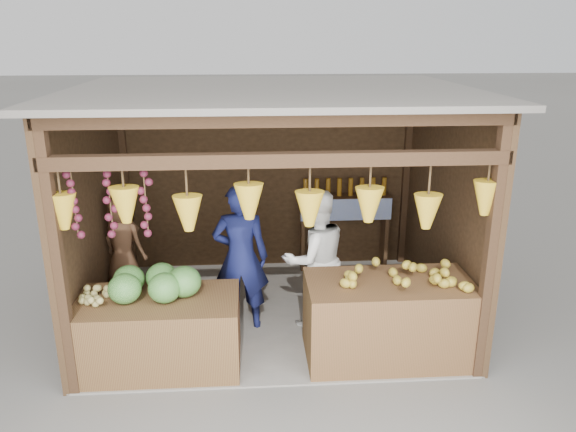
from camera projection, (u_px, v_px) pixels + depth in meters
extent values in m
plane|color=#514F49|center=(274.00, 313.00, 6.78)|extent=(80.00, 80.00, 0.00)
cube|color=slate|center=(274.00, 312.00, 6.77)|extent=(4.00, 3.00, 0.02)
cube|color=black|center=(268.00, 178.00, 7.79)|extent=(4.00, 0.06, 2.60)
cube|color=black|center=(93.00, 214.00, 6.24)|extent=(0.06, 3.00, 2.60)
cube|color=black|center=(445.00, 206.00, 6.50)|extent=(0.06, 3.00, 2.60)
cube|color=#605B54|center=(272.00, 91.00, 5.95)|extent=(4.30, 3.30, 0.06)
cube|color=black|center=(57.00, 265.00, 4.88)|extent=(0.11, 0.11, 2.60)
cube|color=black|center=(491.00, 253.00, 5.13)|extent=(0.11, 0.11, 2.60)
cube|color=black|center=(125.00, 181.00, 7.61)|extent=(0.11, 0.11, 2.60)
cube|color=black|center=(406.00, 176.00, 7.86)|extent=(0.11, 0.11, 2.60)
cube|color=black|center=(279.00, 160.00, 4.72)|extent=(4.00, 0.12, 0.12)
cube|color=black|center=(279.00, 119.00, 4.62)|extent=(4.00, 0.12, 0.12)
cube|color=#382314|center=(345.00, 197.00, 7.75)|extent=(1.25, 0.30, 0.05)
cube|color=#382314|center=(302.00, 234.00, 7.87)|extent=(0.05, 0.28, 1.05)
cube|color=#382314|center=(384.00, 232.00, 7.95)|extent=(0.05, 0.28, 1.05)
cube|color=blue|center=(346.00, 210.00, 7.64)|extent=(1.25, 0.02, 0.30)
cube|color=#492C18|center=(157.00, 333.00, 5.58)|extent=(1.64, 0.85, 0.75)
cube|color=#50371A|center=(388.00, 320.00, 5.72)|extent=(1.67, 0.85, 0.86)
cube|color=black|center=(129.00, 299.00, 6.76)|extent=(0.36, 0.36, 0.33)
imported|color=#111643|center=(241.00, 258.00, 6.21)|extent=(0.64, 0.44, 1.70)
imported|color=white|center=(315.00, 259.00, 6.28)|extent=(0.93, 0.82, 1.60)
imported|color=brown|center=(123.00, 242.00, 6.53)|extent=(0.65, 0.57, 1.13)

